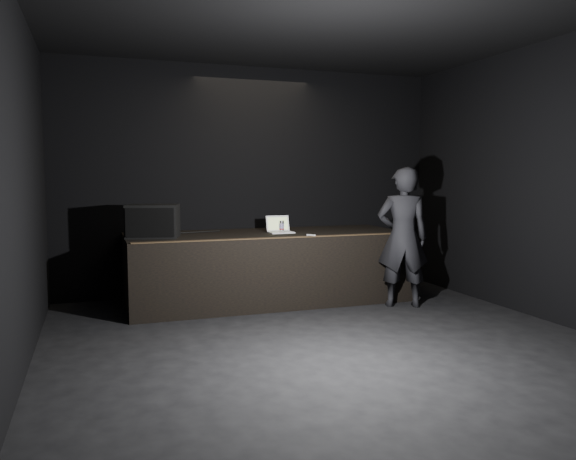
{
  "coord_description": "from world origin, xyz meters",
  "views": [
    {
      "loc": [
        -2.36,
        -5.02,
        1.82
      ],
      "look_at": [
        0.17,
        2.3,
        1.07
      ],
      "focal_mm": 35.0,
      "sensor_mm": 36.0,
      "label": 1
    }
  ],
  "objects_px": {
    "stage_riser": "(267,267)",
    "laptop": "(280,228)",
    "stage_monitor": "(153,221)",
    "person": "(403,237)",
    "beer_can": "(282,226)"
  },
  "relations": [
    {
      "from": "stage_riser",
      "to": "laptop",
      "type": "distance_m",
      "value": 0.59
    },
    {
      "from": "stage_monitor",
      "to": "person",
      "type": "bearing_deg",
      "value": 1.4
    },
    {
      "from": "stage_riser",
      "to": "beer_can",
      "type": "height_order",
      "value": "beer_can"
    },
    {
      "from": "laptop",
      "to": "stage_monitor",
      "type": "bearing_deg",
      "value": -178.46
    },
    {
      "from": "laptop",
      "to": "person",
      "type": "xyz_separation_m",
      "value": [
        1.5,
        -0.92,
        -0.09
      ]
    },
    {
      "from": "stage_monitor",
      "to": "person",
      "type": "relative_size",
      "value": 0.39
    },
    {
      "from": "stage_riser",
      "to": "stage_monitor",
      "type": "distance_m",
      "value": 1.79
    },
    {
      "from": "stage_riser",
      "to": "stage_monitor",
      "type": "xyz_separation_m",
      "value": [
        -1.63,
        -0.12,
        0.72
      ]
    },
    {
      "from": "stage_riser",
      "to": "laptop",
      "type": "xyz_separation_m",
      "value": [
        0.18,
        -0.03,
        0.56
      ]
    },
    {
      "from": "laptop",
      "to": "person",
      "type": "bearing_deg",
      "value": -32.53
    },
    {
      "from": "stage_monitor",
      "to": "beer_can",
      "type": "bearing_deg",
      "value": 19.16
    },
    {
      "from": "stage_riser",
      "to": "beer_can",
      "type": "relative_size",
      "value": 23.17
    },
    {
      "from": "stage_riser",
      "to": "laptop",
      "type": "bearing_deg",
      "value": -10.73
    },
    {
      "from": "person",
      "to": "stage_riser",
      "type": "bearing_deg",
      "value": -8.31
    },
    {
      "from": "laptop",
      "to": "person",
      "type": "height_order",
      "value": "person"
    }
  ]
}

